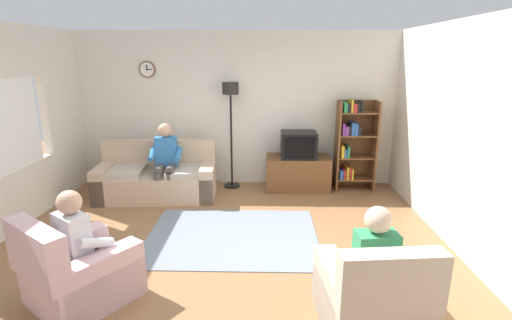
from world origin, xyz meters
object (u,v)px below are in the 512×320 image
bookshelf (353,142)px  armchair_near_window (79,274)px  tv_stand (298,173)px  floor_lamp (231,106)px  armchair_near_bookshelf (371,298)px  person_in_left_armchair (84,240)px  tv (299,145)px  person_on_couch (166,158)px  couch (157,178)px  person_in_right_armchair (370,260)px

bookshelf → armchair_near_window: 4.68m
tv_stand → floor_lamp: 1.64m
armchair_near_window → armchair_near_bookshelf: size_ratio=1.24×
bookshelf → person_in_left_armchair: 4.57m
tv_stand → tv: (0.00, -0.02, 0.51)m
tv → person_on_couch: (-2.17, -0.51, -0.11)m
couch → person_in_left_armchair: person_in_left_armchair is taller
bookshelf → person_in_right_armchair: bearing=-99.9°
person_in_left_armchair → person_in_right_armchair: 2.62m
tv → bookshelf: bearing=5.7°
couch → person_in_right_armchair: bearing=-48.4°
tv_stand → armchair_near_bookshelf: size_ratio=1.15×
armchair_near_window → person_in_left_armchair: person_in_left_armchair is taller
tv_stand → person_in_right_armchair: bearing=-84.5°
tv_stand → person_in_right_armchair: size_ratio=0.98×
armchair_near_bookshelf → person_on_couch: 3.94m
couch → armchair_near_window: 2.82m
person_in_right_armchair → tv_stand: bearing=95.5°
floor_lamp → person_in_right_armchair: (1.50, -3.56, -0.85)m
tv → person_in_right_armchair: bearing=-84.5°
armchair_near_bookshelf → person_in_left_armchair: 2.65m
couch → tv_stand: bearing=10.2°
tv → armchair_near_window: bearing=-125.8°
tv → bookshelf: bookshelf is taller
bookshelf → person_in_left_armchair: size_ratio=1.41×
tv → person_on_couch: bearing=-166.8°
person_in_left_armchair → couch: bearing=91.9°
floor_lamp → person_on_couch: (-1.00, -0.63, -0.75)m
tv_stand → couch: bearing=-169.8°
armchair_near_bookshelf → person_in_right_armchair: bearing=95.5°
couch → tv: bearing=9.6°
tv_stand → armchair_near_window: 3.99m
tv_stand → person_on_couch: (-2.17, -0.53, 0.40)m
floor_lamp → person_on_couch: size_ratio=1.49×
bookshelf → person_on_couch: bookshelf is taller
bookshelf → person_in_left_armchair: (-3.21, -3.24, -0.23)m
tv_stand → person_in_left_armchair: bearing=-125.6°
armchair_near_bookshelf → person_in_left_armchair: (-2.61, 0.38, 0.32)m
tv_stand → tv: size_ratio=1.83×
person_in_left_armchair → tv: bearing=54.2°
tv_stand → person_in_right_armchair: person_in_right_armchair is taller
tv → floor_lamp: 1.34m
couch → tv_stand: size_ratio=1.78×
bookshelf → floor_lamp: (-2.11, 0.03, 0.61)m
floor_lamp → armchair_near_bookshelf: size_ratio=1.94×
person_in_right_armchair → couch: bearing=131.6°
bookshelf → person_on_couch: (-3.12, -0.60, -0.14)m
floor_lamp → tv: bearing=-6.1°
floor_lamp → armchair_near_bookshelf: 4.11m
tv_stand → bookshelf: 1.09m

